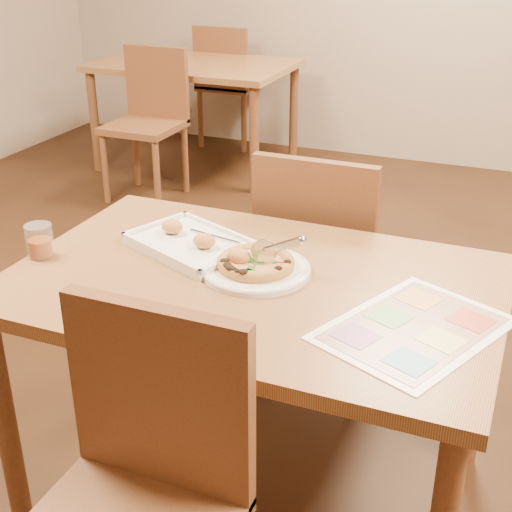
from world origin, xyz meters
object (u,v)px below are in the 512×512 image
at_px(chair_near, 141,469).
at_px(menu, 414,329).
at_px(pizza_cutter, 277,248).
at_px(glass_tumbler, 40,243).
at_px(pizza, 256,263).
at_px(chair_far, 320,245).
at_px(dining_table, 254,307).
at_px(bg_chair_near, 150,104).
at_px(appetizer_tray, 194,244).
at_px(bg_chair_far, 226,72).
at_px(bg_table, 195,75).
at_px(plate, 256,270).

distance_m(chair_near, menu, 0.69).
xyz_separation_m(pizza_cutter, glass_tumbler, (-0.66, -0.15, -0.04)).
xyz_separation_m(pizza, pizza_cutter, (0.06, 0.01, 0.05)).
height_order(chair_far, menu, chair_far).
height_order(dining_table, bg_chair_near, bg_chair_near).
bearing_deg(pizza, menu, -16.75).
bearing_deg(pizza, appetizer_tray, 163.30).
relative_size(pizza_cutter, appetizer_tray, 0.31).
xyz_separation_m(bg_chair_far, glass_tumbler, (0.99, -3.40, 0.20)).
height_order(chair_near, bg_table, chair_near).
distance_m(bg_chair_far, pizza, 3.63).
bearing_deg(bg_chair_near, chair_near, -60.26).
relative_size(pizza, pizza_cutter, 1.56).
height_order(chair_near, pizza, chair_near).
xyz_separation_m(bg_table, glass_tumbler, (0.99, -2.90, 0.13)).
relative_size(bg_table, appetizer_tray, 3.01).
bearing_deg(appetizer_tray, dining_table, -24.86).
relative_size(glass_tumbler, menu, 0.22).
bearing_deg(bg_chair_near, glass_tumbler, -66.74).
relative_size(chair_far, bg_table, 0.36).
xyz_separation_m(glass_tumbler, menu, (1.06, 0.00, -0.04)).
bearing_deg(menu, dining_table, 167.75).
distance_m(chair_near, appetizer_tray, 0.76).
distance_m(appetizer_tray, menu, 0.71).
bearing_deg(bg_chair_far, pizza_cutter, 116.87).
distance_m(bg_table, menu, 3.55).
bearing_deg(plate, bg_chair_near, 126.37).
distance_m(chair_far, bg_chair_far, 3.14).
bearing_deg(bg_chair_near, appetizer_tray, -56.77).
distance_m(bg_chair_near, glass_tumbler, 2.51).
bearing_deg(plate, bg_chair_far, 115.99).
xyz_separation_m(chair_near, menu, (0.45, 0.50, 0.16)).
relative_size(dining_table, plate, 4.39).
xyz_separation_m(dining_table, menu, (0.45, -0.10, 0.09)).
relative_size(bg_chair_near, appetizer_tray, 1.09).
bearing_deg(bg_chair_far, chair_near, 112.29).
distance_m(dining_table, glass_tumbler, 0.63).
distance_m(chair_far, bg_table, 2.72).
bearing_deg(glass_tumbler, bg_chair_near, 113.26).
xyz_separation_m(dining_table, pizza, (-0.01, 0.04, 0.11)).
relative_size(chair_near, pizza_cutter, 3.47).
bearing_deg(bg_table, plate, -60.05).
relative_size(chair_near, pizza, 2.22).
xyz_separation_m(dining_table, chair_near, (0.00, -0.60, -0.07)).
bearing_deg(plate, glass_tumbler, -167.33).
height_order(bg_chair_far, glass_tumbler, bg_chair_far).
xyz_separation_m(chair_near, appetizer_tray, (-0.23, 0.71, 0.17)).
xyz_separation_m(bg_chair_far, appetizer_tray, (1.37, -3.20, 0.17)).
relative_size(plate, glass_tumbler, 3.11).
bearing_deg(appetizer_tray, chair_near, -72.05).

